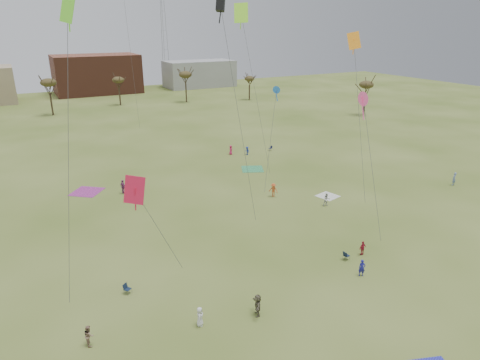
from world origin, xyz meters
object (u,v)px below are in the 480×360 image
flyer_near_left (200,317)px  spectator_fore_a (363,248)px  camp_chair_left (128,291)px  flyer_near_right (362,268)px  radio_tower (164,30)px  camp_chair_right (270,149)px  camp_chair_center (346,257)px

flyer_near_left → spectator_fore_a: size_ratio=1.08×
flyer_near_left → camp_chair_left: (-3.79, 6.56, -0.52)m
flyer_near_right → radio_tower: (25.04, 126.84, 18.42)m
camp_chair_right → camp_chair_center: bearing=-25.9°
camp_chair_left → camp_chair_center: bearing=-50.2°
flyer_near_right → camp_chair_left: 20.48m
flyer_near_left → camp_chair_right: 47.42m
camp_chair_left → flyer_near_left: bearing=-97.7°
camp_chair_left → camp_chair_right: bearing=5.1°
flyer_near_right → radio_tower: size_ratio=0.04×
camp_chair_center → camp_chair_right: 37.51m
spectator_fore_a → camp_chair_center: bearing=-4.7°
flyer_near_right → camp_chair_left: flyer_near_right is taller
flyer_near_right → camp_chair_left: (-19.17, 7.17, -0.53)m
camp_chair_left → radio_tower: (44.22, 119.67, 18.95)m
flyer_near_left → camp_chair_center: bearing=-49.3°
flyer_near_left → camp_chair_right: flyer_near_left is taller
flyer_near_right → radio_tower: radio_tower is taller
camp_chair_center → camp_chair_right: size_ratio=1.00×
flyer_near_right → camp_chair_center: flyer_near_right is taller
flyer_near_right → camp_chair_right: 40.36m
flyer_near_left → flyer_near_right: flyer_near_right is taller
flyer_near_left → camp_chair_left: flyer_near_left is taller
flyer_near_left → camp_chair_center: 16.21m
flyer_near_left → radio_tower: size_ratio=0.04×
flyer_near_left → spectator_fore_a: 18.18m
flyer_near_left → flyer_near_right: 15.39m
camp_chair_center → radio_tower: size_ratio=0.02×
spectator_fore_a → radio_tower: radio_tower is taller
camp_chair_left → camp_chair_right: (33.14, 30.68, 0.00)m
spectator_fore_a → radio_tower: (22.37, 124.10, 18.48)m
camp_chair_right → radio_tower: (11.08, 88.98, 18.95)m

